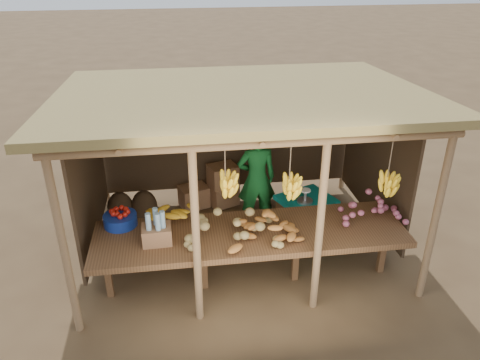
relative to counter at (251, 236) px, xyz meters
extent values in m
plane|color=brown|center=(0.00, 0.95, -0.74)|extent=(60.00, 60.00, 0.00)
cylinder|color=#916D4B|center=(-2.10, -0.55, 0.36)|extent=(0.09, 0.09, 2.20)
cylinder|color=#916D4B|center=(2.10, -0.55, 0.36)|extent=(0.09, 0.09, 2.20)
cylinder|color=#916D4B|center=(-2.10, 2.45, 0.36)|extent=(0.09, 0.09, 2.20)
cylinder|color=#916D4B|center=(2.10, 2.45, 0.36)|extent=(0.09, 0.09, 2.20)
cylinder|color=#916D4B|center=(-0.70, -0.55, 0.36)|extent=(0.09, 0.09, 2.20)
cylinder|color=#916D4B|center=(0.70, -0.55, 0.36)|extent=(0.09, 0.09, 2.20)
cylinder|color=#916D4B|center=(0.00, -0.55, 1.46)|extent=(4.40, 0.09, 0.09)
cylinder|color=#916D4B|center=(0.00, 2.45, 1.46)|extent=(4.40, 0.09, 0.09)
cube|color=olive|center=(0.00, 0.95, 1.55)|extent=(4.70, 3.50, 0.28)
cube|color=#44311F|center=(0.00, 2.43, 0.47)|extent=(4.20, 0.04, 1.98)
cube|color=#44311F|center=(-2.08, 1.15, 0.47)|extent=(0.04, 2.40, 1.98)
cube|color=#44311F|center=(2.08, 1.15, 0.47)|extent=(0.04, 2.40, 1.98)
cube|color=brown|center=(0.00, 0.00, 0.02)|extent=(3.90, 1.05, 0.08)
cube|color=brown|center=(-1.80, 0.00, -0.38)|extent=(0.08, 0.08, 0.72)
cube|color=brown|center=(-0.60, 0.00, -0.38)|extent=(0.08, 0.08, 0.72)
cube|color=brown|center=(0.60, 0.00, -0.38)|extent=(0.08, 0.08, 0.72)
cube|color=brown|center=(1.80, 0.00, -0.38)|extent=(0.08, 0.08, 0.72)
cylinder|color=navy|center=(-1.62, 0.39, 0.14)|extent=(0.42, 0.42, 0.15)
cube|color=#956542|center=(-1.15, -0.07, 0.17)|extent=(0.36, 0.29, 0.22)
imported|color=#176A29|center=(0.32, 1.41, 0.08)|extent=(0.62, 0.42, 1.64)
cube|color=brown|center=(0.98, 0.94, -0.43)|extent=(0.84, 0.78, 0.63)
cube|color=#0B7F7F|center=(0.98, 0.94, -0.08)|extent=(0.94, 0.88, 0.06)
cube|color=#956542|center=(-0.12, 2.12, -0.54)|extent=(0.55, 0.49, 0.36)
cube|color=#956542|center=(-0.12, 2.12, -0.18)|extent=(0.55, 0.49, 0.36)
cube|color=#956542|center=(-0.62, 2.12, -0.54)|extent=(0.55, 0.49, 0.36)
ellipsoid|color=#44311F|center=(-1.82, 1.89, -0.49)|extent=(0.42, 0.42, 0.57)
ellipsoid|color=#44311F|center=(-1.44, 1.89, -0.49)|extent=(0.42, 0.42, 0.57)
camera|label=1|loc=(-0.83, -4.86, 3.26)|focal=35.00mm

